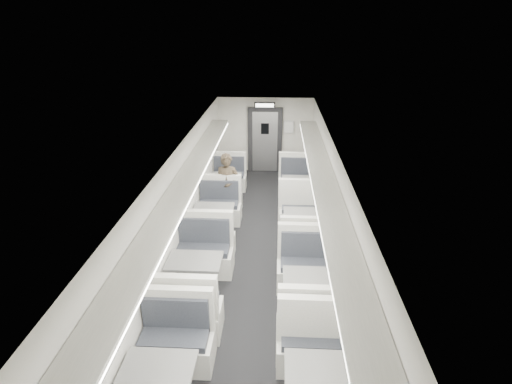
# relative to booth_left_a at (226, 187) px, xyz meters

# --- Properties ---
(room) EXTENTS (3.24, 12.24, 2.64)m
(room) POSITION_rel_booth_left_a_xyz_m (1.00, -3.63, 0.84)
(room) COLOR black
(room) RESTS_ON ground
(booth_left_a) EXTENTS (1.00, 2.03, 1.09)m
(booth_left_a) POSITION_rel_booth_left_a_xyz_m (0.00, 0.00, 0.00)
(booth_left_a) COLOR #ACACA2
(booth_left_a) RESTS_ON room
(booth_left_b) EXTENTS (1.07, 2.18, 1.17)m
(booth_left_b) POSITION_rel_booth_left_a_xyz_m (0.00, -2.13, 0.03)
(booth_left_b) COLOR #ACACA2
(booth_left_b) RESTS_ON room
(booth_left_c) EXTENTS (1.14, 2.31, 1.24)m
(booth_left_c) POSITION_rel_booth_left_a_xyz_m (0.00, -4.31, 0.05)
(booth_left_c) COLOR #ACACA2
(booth_left_c) RESTS_ON room
(booth_right_a) EXTENTS (1.09, 2.21, 1.18)m
(booth_right_a) POSITION_rel_booth_left_a_xyz_m (2.00, -0.33, 0.03)
(booth_right_a) COLOR #ACACA2
(booth_right_a) RESTS_ON room
(booth_right_b) EXTENTS (1.03, 2.10, 1.12)m
(booth_right_b) POSITION_rel_booth_left_a_xyz_m (2.00, -2.21, 0.01)
(booth_right_b) COLOR #ACACA2
(booth_right_b) RESTS_ON room
(booth_right_c) EXTENTS (1.12, 2.27, 1.21)m
(booth_right_c) POSITION_rel_booth_left_a_xyz_m (2.00, -4.68, 0.04)
(booth_right_c) COLOR #ACACA2
(booth_right_c) RESTS_ON room
(passenger) EXTENTS (0.62, 0.41, 1.67)m
(passenger) POSITION_rel_booth_left_a_xyz_m (0.19, -1.08, 0.47)
(passenger) COLOR black
(passenger) RESTS_ON room
(window_a) EXTENTS (0.02, 1.18, 0.84)m
(window_a) POSITION_rel_booth_left_a_xyz_m (-0.49, -0.23, 0.99)
(window_a) COLOR black
(window_a) RESTS_ON room
(window_b) EXTENTS (0.02, 1.18, 0.84)m
(window_b) POSITION_rel_booth_left_a_xyz_m (-0.49, -2.43, 0.99)
(window_b) COLOR black
(window_b) RESTS_ON room
(window_c) EXTENTS (0.02, 1.18, 0.84)m
(window_c) POSITION_rel_booth_left_a_xyz_m (-0.49, -4.63, 0.99)
(window_c) COLOR black
(window_c) RESTS_ON room
(window_d) EXTENTS (0.02, 1.18, 0.84)m
(window_d) POSITION_rel_booth_left_a_xyz_m (-0.49, -6.83, 0.99)
(window_d) COLOR black
(window_d) RESTS_ON room
(luggage_rack_left) EXTENTS (0.46, 10.40, 0.09)m
(luggage_rack_left) POSITION_rel_booth_left_a_xyz_m (-0.24, -3.93, 1.55)
(luggage_rack_left) COLOR #ACACA2
(luggage_rack_left) RESTS_ON room
(luggage_rack_right) EXTENTS (0.46, 10.40, 0.09)m
(luggage_rack_right) POSITION_rel_booth_left_a_xyz_m (2.24, -3.93, 1.55)
(luggage_rack_right) COLOR #ACACA2
(luggage_rack_right) RESTS_ON room
(vestibule_door) EXTENTS (1.10, 0.13, 2.10)m
(vestibule_door) POSITION_rel_booth_left_a_xyz_m (1.00, 2.30, 0.68)
(vestibule_door) COLOR black
(vestibule_door) RESTS_ON room
(exit_sign) EXTENTS (0.62, 0.12, 0.16)m
(exit_sign) POSITION_rel_booth_left_a_xyz_m (1.00, 1.81, 1.92)
(exit_sign) COLOR black
(exit_sign) RESTS_ON room
(wall_notice) EXTENTS (0.32, 0.02, 0.40)m
(wall_notice) POSITION_rel_booth_left_a_xyz_m (1.75, 2.29, 1.14)
(wall_notice) COLOR silver
(wall_notice) RESTS_ON room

